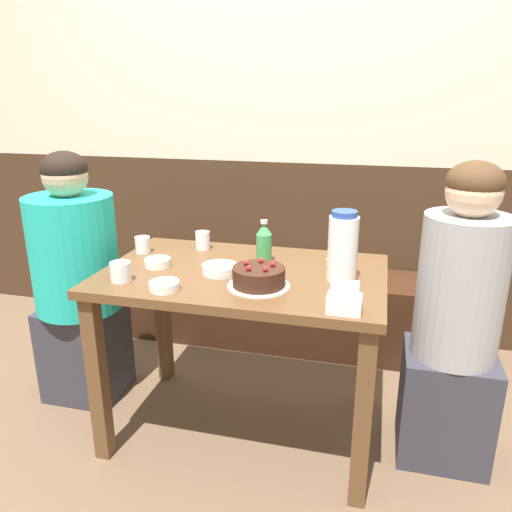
% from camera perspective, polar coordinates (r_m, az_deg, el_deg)
% --- Properties ---
extents(ground_plane, '(12.00, 12.00, 0.00)m').
position_cam_1_polar(ground_plane, '(2.31, -1.32, -18.99)').
color(ground_plane, brown).
extents(back_wall, '(4.80, 0.04, 2.50)m').
position_cam_1_polar(back_wall, '(2.87, 4.30, 15.21)').
color(back_wall, '#3D2819').
rests_on(back_wall, ground_plane).
extents(bench_seat, '(1.99, 0.38, 0.43)m').
position_cam_1_polar(bench_seat, '(2.90, 3.05, -5.82)').
color(bench_seat, '#381E11').
rests_on(bench_seat, ground_plane).
extents(dining_table, '(1.10, 0.70, 0.73)m').
position_cam_1_polar(dining_table, '(2.00, -1.45, -4.87)').
color(dining_table, brown).
rests_on(dining_table, ground_plane).
extents(birthday_cake, '(0.23, 0.23, 0.09)m').
position_cam_1_polar(birthday_cake, '(1.79, 0.31, -2.44)').
color(birthday_cake, white).
rests_on(birthday_cake, dining_table).
extents(water_pitcher, '(0.11, 0.11, 0.27)m').
position_cam_1_polar(water_pitcher, '(1.85, 9.88, 1.01)').
color(water_pitcher, white).
rests_on(water_pitcher, dining_table).
extents(soju_bottle, '(0.06, 0.06, 0.18)m').
position_cam_1_polar(soju_bottle, '(2.05, 0.93, 1.57)').
color(soju_bottle, '#388E4C').
rests_on(soju_bottle, dining_table).
extents(napkin_holder, '(0.11, 0.08, 0.11)m').
position_cam_1_polar(napkin_holder, '(1.62, 10.07, -5.07)').
color(napkin_holder, white).
rests_on(napkin_holder, dining_table).
extents(bowl_soup_white, '(0.11, 0.11, 0.03)m').
position_cam_1_polar(bowl_soup_white, '(2.04, 9.56, -0.76)').
color(bowl_soup_white, white).
rests_on(bowl_soup_white, dining_table).
extents(bowl_rice_small, '(0.11, 0.11, 0.03)m').
position_cam_1_polar(bowl_rice_small, '(1.80, -10.44, -3.36)').
color(bowl_rice_small, white).
rests_on(bowl_rice_small, dining_table).
extents(bowl_side_dish, '(0.14, 0.14, 0.04)m').
position_cam_1_polar(bowl_side_dish, '(1.93, -4.14, -1.50)').
color(bowl_side_dish, white).
rests_on(bowl_side_dish, dining_table).
extents(bowl_sauce_shallow, '(0.10, 0.10, 0.03)m').
position_cam_1_polar(bowl_sauce_shallow, '(2.05, -11.19, -0.73)').
color(bowl_sauce_shallow, white).
rests_on(bowl_sauce_shallow, dining_table).
extents(glass_water_tall, '(0.08, 0.08, 0.07)m').
position_cam_1_polar(glass_water_tall, '(1.91, -15.22, -1.73)').
color(glass_water_tall, silver).
rests_on(glass_water_tall, dining_table).
extents(glass_tumbler_short, '(0.07, 0.07, 0.07)m').
position_cam_1_polar(glass_tumbler_short, '(2.23, -12.82, 1.27)').
color(glass_tumbler_short, silver).
rests_on(glass_tumbler_short, dining_table).
extents(glass_shot_small, '(0.06, 0.06, 0.08)m').
position_cam_1_polar(glass_shot_small, '(2.24, -6.11, 1.79)').
color(glass_shot_small, silver).
rests_on(glass_shot_small, dining_table).
extents(person_teal_shirt, '(0.34, 0.31, 1.18)m').
position_cam_1_polar(person_teal_shirt, '(2.03, 21.79, -7.73)').
color(person_teal_shirt, '#33333D').
rests_on(person_teal_shirt, ground_plane).
extents(person_pale_blue_shirt, '(0.38, 0.38, 1.17)m').
position_cam_1_polar(person_pale_blue_shirt, '(2.42, -19.73, -2.71)').
color(person_pale_blue_shirt, '#33333D').
rests_on(person_pale_blue_shirt, ground_plane).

